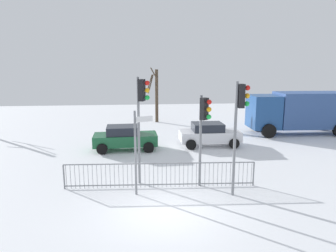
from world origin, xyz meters
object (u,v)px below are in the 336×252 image
traffic_light_foreground_left (240,113)px  direction_sign_post (137,149)px  car_white_near (209,134)px  car_green_far (125,137)px  traffic_light_mid_right (204,121)px  bare_tree_centre (156,94)px  delivery_truck (298,111)px  traffic_light_mid_left (141,107)px

traffic_light_foreground_left → direction_sign_post: 4.19m
direction_sign_post → car_white_near: 8.61m
direction_sign_post → car_green_far: (-0.76, 6.75, -1.12)m
traffic_light_mid_right → bare_tree_centre: size_ratio=0.80×
direction_sign_post → delivery_truck: 15.57m
traffic_light_foreground_left → traffic_light_mid_left: bearing=-115.2°
direction_sign_post → bare_tree_centre: bearing=62.5°
traffic_light_mid_right → direction_sign_post: traffic_light_mid_right is taller
traffic_light_mid_right → traffic_light_foreground_left: size_ratio=0.86×
traffic_light_mid_right → car_white_near: 7.23m
traffic_light_foreground_left → car_white_near: traffic_light_foreground_left is taller
car_green_far → traffic_light_foreground_left: bearing=-59.1°
car_green_far → delivery_truck: 13.13m
traffic_light_foreground_left → bare_tree_centre: (-2.21, 16.32, -0.81)m
direction_sign_post → car_white_near: direction_sign_post is taller
traffic_light_mid_right → direction_sign_post: 2.97m
traffic_light_mid_right → traffic_light_foreground_left: (1.17, -0.99, 0.45)m
traffic_light_foreground_left → car_green_far: size_ratio=1.17×
traffic_light_mid_left → direction_sign_post: traffic_light_mid_left is taller
car_green_far → delivery_truck: size_ratio=0.54×
direction_sign_post → car_white_near: (4.57, 7.21, -1.12)m
traffic_light_mid_left → bare_tree_centre: (1.49, 14.74, -0.89)m
direction_sign_post → car_green_far: direction_sign_post is taller
traffic_light_mid_right → car_white_near: bearing=-144.5°
car_green_far → car_white_near: same height
traffic_light_mid_left → car_white_near: 7.94m
traffic_light_mid_right → traffic_light_mid_left: traffic_light_mid_left is taller
traffic_light_foreground_left → bare_tree_centre: size_ratio=0.93×
traffic_light_foreground_left → bare_tree_centre: bearing=-174.4°
car_white_near → traffic_light_mid_right: bearing=-105.2°
delivery_truck → traffic_light_mid_left: bearing=38.7°
traffic_light_mid_right → traffic_light_mid_left: 2.65m
traffic_light_mid_left → car_white_near: size_ratio=1.22×
direction_sign_post → traffic_light_mid_right: bearing=-10.4°
traffic_light_mid_left → car_white_near: bearing=168.2°
traffic_light_mid_left → direction_sign_post: (-0.22, -1.12, -1.50)m
car_green_far → bare_tree_centre: bare_tree_centre is taller
traffic_light_mid_left → bare_tree_centre: 14.84m
delivery_truck → traffic_light_mid_right: bearing=47.4°
direction_sign_post → car_white_near: size_ratio=0.89×
traffic_light_mid_right → car_green_far: (-3.51, 6.22, -2.09)m
direction_sign_post → bare_tree_centre: 15.96m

